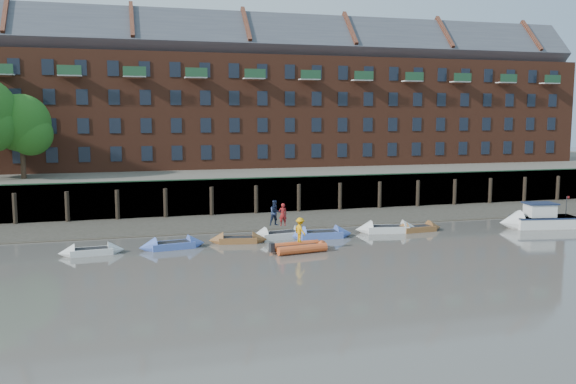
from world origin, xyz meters
name	(u,v)px	position (x,y,z in m)	size (l,w,h in m)	color
ground	(374,273)	(0.00, 0.00, 0.00)	(220.00, 220.00, 0.00)	#5D5851
foreshore	(289,220)	(0.00, 18.00, 0.00)	(110.00, 8.00, 0.50)	#3D382F
mud_band	(300,227)	(0.00, 14.60, 0.00)	(110.00, 1.60, 0.10)	#4C4336
river_wall	(276,195)	(0.00, 22.38, 1.59)	(110.00, 1.23, 3.30)	#2D2A26
bank_terrace	(246,180)	(0.00, 36.00, 1.60)	(110.00, 28.00, 3.20)	#5E594D
apartment_terrace	(243,79)	(0.00, 36.99, 12.82)	(80.60, 15.56, 20.98)	brown
rowboat_0	(92,251)	(-15.62, 9.01, 0.21)	(4.14, 1.47, 1.18)	silver
rowboat_1	(172,245)	(-10.48, 9.43, 0.23)	(4.59, 1.95, 1.29)	#4B67C0
rowboat_2	(238,240)	(-5.90, 10.08, 0.21)	(4.22, 1.86, 1.18)	brown
rowboat_3	(281,235)	(-2.63, 10.69, 0.25)	(4.94, 1.98, 1.39)	silver
rowboat_4	(320,235)	(0.19, 10.15, 0.24)	(4.82, 1.55, 1.39)	#4B67C0
rowboat_5	(387,229)	(5.76, 10.82, 0.25)	(5.07, 2.24, 1.42)	silver
rowboat_6	(417,229)	(8.16, 10.54, 0.21)	(4.24, 1.55, 1.20)	brown
rib_tender	(301,247)	(-2.47, 6.31, 0.28)	(3.82, 2.25, 0.65)	#CC5022
motor_launch	(532,220)	(17.59, 9.47, 0.65)	(6.40, 2.98, 2.54)	silver
person_rower_a	(283,215)	(-2.51, 10.65, 1.76)	(0.60, 0.39, 1.64)	maroon
person_rower_b	(275,213)	(-3.01, 10.87, 1.86)	(0.90, 0.70, 1.85)	#19233F
person_rib_crew	(300,230)	(-2.49, 6.36, 1.42)	(1.05, 0.60, 1.63)	orange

